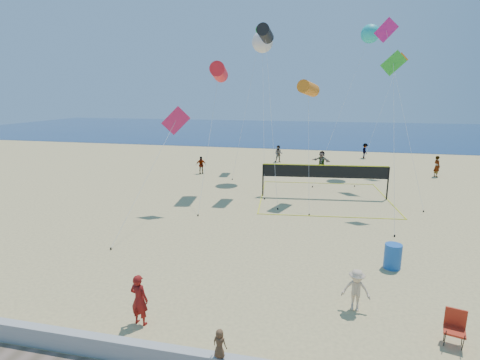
% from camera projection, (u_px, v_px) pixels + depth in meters
% --- Properties ---
extents(ground, '(120.00, 120.00, 0.00)m').
position_uv_depth(ground, '(254.00, 312.00, 12.31)').
color(ground, '#D3BC77').
rests_on(ground, ground).
extents(ocean, '(140.00, 50.00, 0.03)m').
position_uv_depth(ocean, '(315.00, 131.00, 71.17)').
color(ocean, navy).
rests_on(ocean, ground).
extents(woman, '(0.66, 0.48, 1.65)m').
position_uv_depth(woman, '(139.00, 300.00, 11.52)').
color(woman, maroon).
rests_on(woman, ground).
extents(toddler, '(0.41, 0.31, 0.76)m').
position_uv_depth(toddler, '(220.00, 343.00, 9.27)').
color(toddler, brown).
rests_on(toddler, seawall).
extents(bystander_b, '(0.98, 0.62, 1.44)m').
position_uv_depth(bystander_b, '(356.00, 290.00, 12.29)').
color(bystander_b, '#D5B38E').
rests_on(bystander_b, ground).
extents(far_person_0, '(0.99, 0.69, 1.56)m').
position_uv_depth(far_person_0, '(201.00, 165.00, 33.38)').
color(far_person_0, gray).
rests_on(far_person_0, ground).
extents(far_person_1, '(1.82, 1.22, 1.88)m').
position_uv_depth(far_person_1, '(322.00, 161.00, 34.35)').
color(far_person_1, gray).
rests_on(far_person_1, ground).
extents(far_person_2, '(0.64, 0.78, 1.83)m').
position_uv_depth(far_person_2, '(437.00, 166.00, 32.04)').
color(far_person_2, gray).
rests_on(far_person_2, ground).
extents(far_person_3, '(0.87, 0.68, 1.76)m').
position_uv_depth(far_person_3, '(279.00, 154.00, 38.90)').
color(far_person_3, gray).
rests_on(far_person_3, ground).
extents(far_person_4, '(0.82, 1.18, 1.66)m').
position_uv_depth(far_person_4, '(365.00, 151.00, 41.23)').
color(far_person_4, gray).
rests_on(far_person_4, ground).
extents(camp_chair, '(0.67, 0.79, 1.16)m').
position_uv_depth(camp_chair, '(455.00, 325.00, 10.64)').
color(camp_chair, '#AC2613').
rests_on(camp_chair, ground).
extents(trash_barrel, '(0.84, 0.84, 1.03)m').
position_uv_depth(trash_barrel, '(393.00, 256.00, 15.32)').
color(trash_barrel, '#1A55AE').
rests_on(trash_barrel, ground).
extents(volleyball_net, '(9.45, 9.32, 2.30)m').
position_uv_depth(volleyball_net, '(325.00, 175.00, 25.51)').
color(volleyball_net, black).
rests_on(volleyball_net, ground).
extents(kite_0, '(1.39, 7.05, 9.11)m').
position_uv_depth(kite_0, '(219.00, 72.00, 25.53)').
color(kite_0, red).
rests_on(kite_0, ground).
extents(kite_1, '(2.15, 5.50, 11.52)m').
position_uv_depth(kite_1, '(265.00, 34.00, 25.24)').
color(kite_1, black).
rests_on(kite_1, ground).
extents(kite_2, '(1.42, 4.78, 7.88)m').
position_uv_depth(kite_2, '(308.00, 89.00, 23.96)').
color(kite_2, orange).
rests_on(kite_2, ground).
extents(kite_3, '(1.70, 6.79, 6.32)m').
position_uv_depth(kite_3, '(173.00, 125.00, 21.79)').
color(kite_3, '#CE1D55').
rests_on(kite_3, ground).
extents(kite_4, '(1.45, 4.84, 9.42)m').
position_uv_depth(kite_4, '(394.00, 74.00, 21.09)').
color(kite_4, green).
rests_on(kite_4, ground).
extents(kite_5, '(2.95, 7.69, 12.43)m').
position_uv_depth(kite_5, '(388.00, 39.00, 27.16)').
color(kite_5, '#C61B7A').
rests_on(kite_5, ground).
extents(kite_6, '(2.40, 7.86, 11.86)m').
position_uv_depth(kite_6, '(262.00, 42.00, 29.79)').
color(kite_6, silver).
rests_on(kite_6, ground).
extents(kite_7, '(4.93, 7.58, 12.68)m').
position_uv_depth(kite_7, '(370.00, 34.00, 31.39)').
color(kite_7, '#1DB8B7').
rests_on(kite_7, ground).
extents(kite_8, '(1.67, 7.03, 12.90)m').
position_uv_depth(kite_8, '(260.00, 33.00, 33.81)').
color(kite_8, green).
rests_on(kite_8, ground).
extents(kite_9, '(4.13, 6.19, 10.39)m').
position_uv_depth(kite_9, '(396.00, 70.00, 31.43)').
color(kite_9, orange).
rests_on(kite_9, ground).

